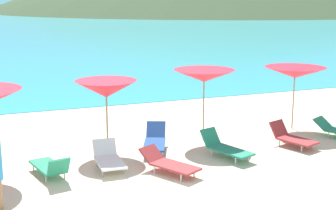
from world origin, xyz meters
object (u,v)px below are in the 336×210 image
at_px(lounge_chair_7, 169,163).
at_px(lounge_chair_0, 225,147).
at_px(lounge_chair_1, 50,167).
at_px(lounge_chair_6, 155,140).
at_px(lounge_chair_4, 108,158).
at_px(umbrella_2, 106,89).
at_px(umbrella_4, 295,73).
at_px(lounge_chair_3, 292,137).
at_px(umbrella_3, 204,76).

bearing_deg(lounge_chair_7, lounge_chair_0, -9.88).
bearing_deg(lounge_chair_1, lounge_chair_6, -173.29).
bearing_deg(lounge_chair_4, umbrella_2, 78.51).
xyz_separation_m(umbrella_4, lounge_chair_4, (-6.66, -1.64, -1.58)).
bearing_deg(lounge_chair_1, umbrella_4, 179.53).
bearing_deg(umbrella_4, lounge_chair_7, -154.85).
bearing_deg(lounge_chair_3, lounge_chair_7, 172.15).
height_order(umbrella_3, lounge_chair_6, umbrella_3).
xyz_separation_m(lounge_chair_0, lounge_chair_6, (-1.57, 1.24, 0.02)).
relative_size(umbrella_2, lounge_chair_0, 1.21).
height_order(lounge_chair_1, lounge_chair_4, lounge_chair_1).
relative_size(lounge_chair_4, lounge_chair_6, 0.76).
bearing_deg(lounge_chair_3, umbrella_4, 35.43).
xyz_separation_m(lounge_chair_0, lounge_chair_7, (-1.87, -0.62, -0.02)).
bearing_deg(umbrella_2, umbrella_3, 0.49).
bearing_deg(lounge_chair_0, lounge_chair_3, -13.40).
height_order(umbrella_2, lounge_chair_7, umbrella_2).
distance_m(umbrella_4, lounge_chair_6, 5.34).
bearing_deg(lounge_chair_7, lounge_chair_3, -16.91).
bearing_deg(lounge_chair_6, lounge_chair_7, -76.34).
bearing_deg(lounge_chair_7, lounge_chair_1, 135.90).
relative_size(umbrella_2, lounge_chair_7, 1.21).
distance_m(umbrella_2, lounge_chair_1, 2.80).
bearing_deg(lounge_chair_3, lounge_chair_1, 161.23).
distance_m(umbrella_3, lounge_chair_3, 3.11).
relative_size(umbrella_4, lounge_chair_6, 1.19).
bearing_deg(umbrella_4, lounge_chair_0, -151.43).
xyz_separation_m(umbrella_2, lounge_chair_3, (5.11, -1.48, -1.51)).
xyz_separation_m(lounge_chair_4, lounge_chair_6, (1.60, 0.98, 0.03)).
bearing_deg(umbrella_3, umbrella_2, -179.51).
bearing_deg(lounge_chair_6, umbrella_3, 38.35).
relative_size(umbrella_3, lounge_chair_3, 1.44).
distance_m(umbrella_3, lounge_chair_0, 2.41).
relative_size(umbrella_4, lounge_chair_3, 1.41).
relative_size(lounge_chair_3, lounge_chair_6, 0.84).
relative_size(umbrella_3, lounge_chair_4, 1.61).
distance_m(lounge_chair_4, lounge_chair_6, 1.87).
bearing_deg(lounge_chair_4, lounge_chair_3, 1.49).
relative_size(umbrella_3, lounge_chair_0, 1.29).
bearing_deg(umbrella_2, lounge_chair_3, -16.18).
xyz_separation_m(lounge_chair_0, lounge_chair_3, (2.28, 0.21, -0.01)).
xyz_separation_m(umbrella_4, lounge_chair_0, (-3.50, -1.90, -1.57)).
height_order(lounge_chair_3, lounge_chair_4, lounge_chair_3).
relative_size(umbrella_2, lounge_chair_1, 1.28).
xyz_separation_m(umbrella_3, lounge_chair_7, (-2.03, -2.33, -1.70)).
bearing_deg(umbrella_2, lounge_chair_1, -139.90).
xyz_separation_m(umbrella_3, lounge_chair_4, (-3.33, -1.46, -1.69)).
relative_size(umbrella_4, lounge_chair_1, 1.34).
distance_m(umbrella_3, umbrella_4, 3.34).
distance_m(lounge_chair_0, lounge_chair_7, 1.97).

